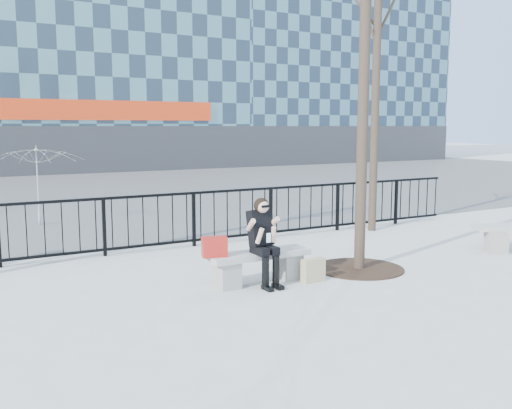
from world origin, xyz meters
TOP-DOWN VIEW (x-y plane):
  - ground at (0.00, 0.00)m, footprint 120.00×120.00m
  - street_surface at (0.00, 15.00)m, footprint 60.00×23.00m
  - railing at (0.00, 3.00)m, footprint 14.00×0.06m
  - building_right at (20.00, 27.00)m, footprint 16.20×10.20m
  - tree_grate at (1.90, -0.10)m, footprint 1.50×1.50m
  - bench_main at (0.00, 0.00)m, footprint 1.65×0.46m
  - seated_woman at (0.00, -0.16)m, footprint 0.50×0.64m
  - handbag at (-0.74, 0.02)m, footprint 0.40×0.25m
  - shopping_bag at (0.76, -0.37)m, footprint 0.40×0.17m
  - vendor_umbrella at (-2.12, 7.06)m, footprint 2.54×2.58m

SIDE VIEW (x-z plane):
  - ground at x=0.00m, z-range 0.00..0.00m
  - street_surface at x=0.00m, z-range 0.00..0.01m
  - tree_grate at x=1.90m, z-range 0.00..0.02m
  - shopping_bag at x=0.76m, z-range 0.00..0.37m
  - bench_main at x=0.00m, z-range 0.06..0.55m
  - railing at x=0.00m, z-range 0.00..1.11m
  - handbag at x=-0.74m, z-range 0.49..0.79m
  - seated_woman at x=0.00m, z-range 0.00..1.34m
  - vendor_umbrella at x=-2.12m, z-range 0.00..1.96m
  - building_right at x=20.00m, z-range 0.00..20.60m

